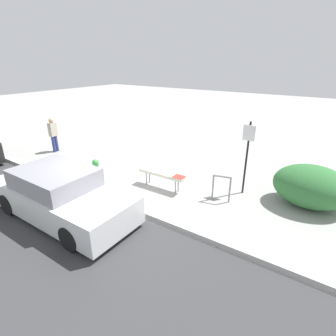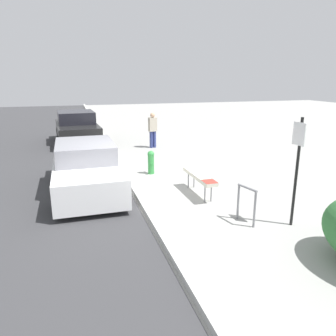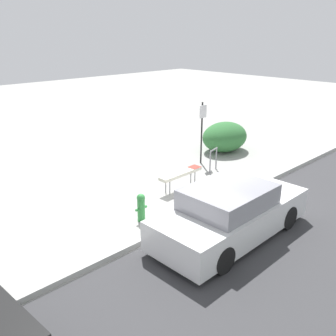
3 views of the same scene
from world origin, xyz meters
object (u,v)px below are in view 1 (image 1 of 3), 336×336
Objects in this scene: parked_car_near at (61,195)px; bike_rack at (221,186)px; pedestrian at (53,134)px; bench at (162,174)px; sign_post at (247,152)px; fire_hydrant at (96,169)px.

bike_rack is at bearing 44.15° from parked_car_near.
bike_rack is 0.19× the size of parked_car_near.
pedestrian is 0.36× the size of parked_car_near.
sign_post reaches higher than bench.
bench is 1.97m from bike_rack.
parked_car_near is (-1.26, -2.86, 0.12)m from bench.
bike_rack is 0.53× the size of pedestrian.
sign_post is at bearing 48.11° from parked_car_near.
bench is 0.39× the size of parked_car_near.
parked_car_near is at bearing -114.93° from bench.
bench is at bearing -152.96° from sign_post.
fire_hydrant is (-2.29, -0.77, -0.09)m from bench.
sign_post is at bearing 85.26° from pedestrian.
fire_hydrant is at bearing 115.78° from parked_car_near.
sign_post reaches higher than pedestrian.
sign_post is 0.54× the size of parked_car_near.
parked_car_near is at bearing 47.18° from pedestrian.
bike_rack is at bearing -112.54° from sign_post.
bike_rack is 4.51m from parked_car_near.
bike_rack is 4.37m from fire_hydrant.
fire_hydrant is at bearing 64.45° from pedestrian.
sign_post is (2.31, 1.18, 0.88)m from bench.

